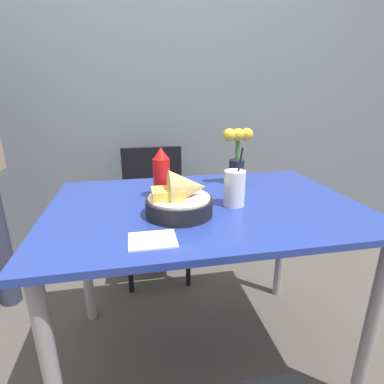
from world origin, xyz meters
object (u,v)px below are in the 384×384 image
(chair_far_window, at_px, (154,199))
(ketchup_bottle, at_px, (162,174))
(drink_cup, at_px, (234,189))
(food_basket, at_px, (181,199))
(flower_vase, at_px, (237,153))

(chair_far_window, bearing_deg, ketchup_bottle, -90.59)
(ketchup_bottle, distance_m, drink_cup, 0.31)
(chair_far_window, bearing_deg, food_basket, -87.26)
(chair_far_window, distance_m, ketchup_bottle, 0.79)
(food_basket, relative_size, flower_vase, 0.92)
(food_basket, relative_size, drink_cup, 1.03)
(chair_far_window, relative_size, flower_vase, 3.18)
(food_basket, distance_m, drink_cup, 0.22)
(food_basket, distance_m, flower_vase, 0.46)
(food_basket, xyz_separation_m, drink_cup, (0.21, 0.05, 0.01))
(chair_far_window, height_order, drink_cup, drink_cup)
(chair_far_window, xyz_separation_m, drink_cup, (0.26, -0.85, 0.33))
(drink_cup, bearing_deg, flower_vase, 69.32)
(chair_far_window, bearing_deg, flower_vase, -57.81)
(flower_vase, bearing_deg, ketchup_bottle, -161.14)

